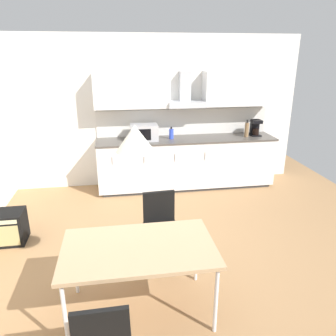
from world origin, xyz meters
TOP-DOWN VIEW (x-y plane):
  - ground_plane at (0.00, 0.00)m, footprint 7.26×7.76m
  - wall_back at (0.00, 2.64)m, footprint 5.81×0.10m
  - kitchen_counter at (0.73, 2.26)m, footprint 3.26×0.67m
  - backsplash_tile at (0.73, 2.57)m, footprint 3.24×0.02m
  - upper_wall_cabinets at (0.73, 2.42)m, footprint 3.24×0.40m
  - microwave at (-0.05, 2.26)m, footprint 0.48×0.35m
  - coffee_maker at (2.05, 2.29)m, footprint 0.18×0.19m
  - bottle_blue at (0.44, 2.28)m, footprint 0.08×0.08m
  - bottle_brown at (1.85, 2.22)m, footprint 0.08×0.08m
  - dining_table at (-0.39, -0.82)m, footprint 1.41×0.85m
  - chair_far_right at (-0.07, -0.01)m, footprint 0.42×0.42m
  - guitar_amp at (-2.07, 0.71)m, footprint 0.52×0.37m
  - pendant_lamp at (-0.39, -0.82)m, footprint 0.32×0.32m

SIDE VIEW (x-z plane):
  - ground_plane at x=0.00m, z-range -0.02..0.00m
  - guitar_amp at x=-2.07m, z-range 0.00..0.44m
  - kitchen_counter at x=0.73m, z-range 0.00..0.94m
  - chair_far_right at x=-0.07m, z-range 0.10..0.97m
  - dining_table at x=-0.39m, z-range 0.32..1.05m
  - bottle_blue at x=0.44m, z-range 0.92..1.14m
  - bottle_brown at x=1.85m, z-range 0.91..1.23m
  - microwave at x=-0.05m, z-range 0.94..1.22m
  - coffee_maker at x=2.05m, z-range 0.94..1.24m
  - backsplash_tile at x=0.73m, z-range 0.94..1.42m
  - wall_back at x=0.00m, z-range 0.00..2.74m
  - pendant_lamp at x=-0.39m, z-range 1.64..1.86m
  - upper_wall_cabinets at x=0.73m, z-range 1.48..2.10m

